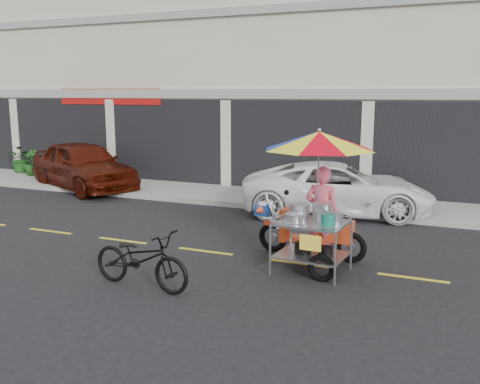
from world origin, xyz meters
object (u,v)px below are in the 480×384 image
at_px(near_bicycle, 141,259).
at_px(food_vendor_rig, 318,180).
at_px(maroon_sedan, 83,165).
at_px(white_pickup, 337,189).

xyz_separation_m(near_bicycle, food_vendor_rig, (2.33, 2.19, 1.12)).
distance_m(maroon_sedan, near_bicycle, 9.67).
relative_size(white_pickup, food_vendor_rig, 1.92).
xyz_separation_m(white_pickup, near_bicycle, (-1.70, -6.56, -0.19)).
xyz_separation_m(white_pickup, food_vendor_rig, (0.63, -4.37, 0.93)).
bearing_deg(maroon_sedan, near_bicycle, -110.99).
distance_m(maroon_sedan, white_pickup, 8.49).
relative_size(maroon_sedan, food_vendor_rig, 1.84).
bearing_deg(white_pickup, near_bicycle, 150.10).
bearing_deg(near_bicycle, white_pickup, -8.86).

